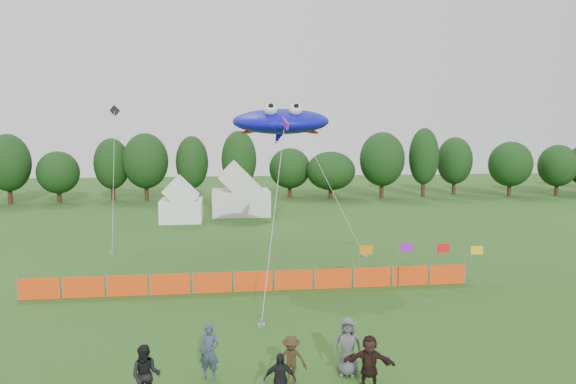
{
  "coord_description": "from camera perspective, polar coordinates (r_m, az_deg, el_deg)",
  "views": [
    {
      "loc": [
        -2.72,
        -15.74,
        7.64
      ],
      "look_at": [
        0.0,
        6.0,
        5.2
      ],
      "focal_mm": 32.0,
      "sensor_mm": 36.0,
      "label": 1
    }
  ],
  "objects": [
    {
      "name": "spectator_c",
      "position": [
        16.59,
        0.35,
        -18.15
      ],
      "size": [
        1.08,
        0.77,
        1.52
      ],
      "primitive_type": "imported",
      "rotation": [
        0.0,
        0.0,
        -0.22
      ],
      "color": "#332514",
      "rests_on": "ground"
    },
    {
      "name": "tent_left",
      "position": [
        46.38,
        -11.76,
        -1.23
      ],
      "size": [
        3.65,
        3.65,
        3.22
      ],
      "color": "white",
      "rests_on": "ground"
    },
    {
      "name": "small_kite_white",
      "position": [
        38.03,
        4.19,
        1.63
      ],
      "size": [
        2.56,
        9.57,
        7.07
      ],
      "color": "white",
      "rests_on": "ground"
    },
    {
      "name": "stingray_kite",
      "position": [
        29.89,
        -0.84,
        7.79
      ],
      "size": [
        6.07,
        16.96,
        9.41
      ],
      "color": "#0E10D3",
      "rests_on": "ground"
    },
    {
      "name": "spectator_e",
      "position": [
        17.16,
        6.64,
        -16.65
      ],
      "size": [
        1.06,
        0.85,
        1.89
      ],
      "primitive_type": "imported",
      "rotation": [
        0.0,
        0.0,
        -0.3
      ],
      "color": "#515056",
      "rests_on": "ground"
    },
    {
      "name": "treeline",
      "position": [
        60.92,
        -3.05,
        3.1
      ],
      "size": [
        104.57,
        8.78,
        8.36
      ],
      "color": "#382314",
      "rests_on": "ground"
    },
    {
      "name": "spectator_f",
      "position": [
        16.45,
        9.02,
        -18.18
      ],
      "size": [
        1.62,
        0.94,
        1.66
      ],
      "primitive_type": "imported",
      "rotation": [
        0.0,
        0.0,
        -0.31
      ],
      "color": "black",
      "rests_on": "ground"
    },
    {
      "name": "flag_row",
      "position": [
        27.24,
        14.33,
        -7.06
      ],
      "size": [
        6.73,
        0.55,
        2.24
      ],
      "color": "gray",
      "rests_on": "ground"
    },
    {
      "name": "spectator_d",
      "position": [
        15.35,
        -0.92,
        -20.16
      ],
      "size": [
        0.96,
        0.48,
        1.57
      ],
      "primitive_type": "imported",
      "rotation": [
        0.0,
        0.0,
        -0.11
      ],
      "color": "black",
      "rests_on": "ground"
    },
    {
      "name": "tent_right",
      "position": [
        49.39,
        -5.27,
        -0.27
      ],
      "size": [
        5.51,
        4.41,
        3.89
      ],
      "color": "silver",
      "rests_on": "ground"
    },
    {
      "name": "small_kite_dark",
      "position": [
        38.53,
        -18.8,
        2.92
      ],
      "size": [
        1.43,
        7.01,
        9.9
      ],
      "color": "black",
      "rests_on": "ground"
    },
    {
      "name": "spectator_b",
      "position": [
        15.89,
        -15.52,
        -19.07
      ],
      "size": [
        0.89,
        0.71,
        1.76
      ],
      "primitive_type": "imported",
      "rotation": [
        0.0,
        0.0,
        -0.05
      ],
      "color": "black",
      "rests_on": "ground"
    },
    {
      "name": "spectator_a",
      "position": [
        16.99,
        -8.73,
        -17.14
      ],
      "size": [
        0.75,
        0.62,
        1.77
      ],
      "primitive_type": "imported",
      "rotation": [
        0.0,
        0.0,
        -0.34
      ],
      "color": "#303C50",
      "rests_on": "ground"
    },
    {
      "name": "ground",
      "position": [
        17.7,
        2.55,
        -19.22
      ],
      "size": [
        160.0,
        160.0,
        0.0
      ],
      "primitive_type": "plane",
      "color": "#234C16",
      "rests_on": "ground"
    },
    {
      "name": "barrier_fence",
      "position": [
        25.59,
        -3.89,
        -9.86
      ],
      "size": [
        21.9,
        0.06,
        1.0
      ],
      "color": "#FA450D",
      "rests_on": "ground"
    }
  ]
}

